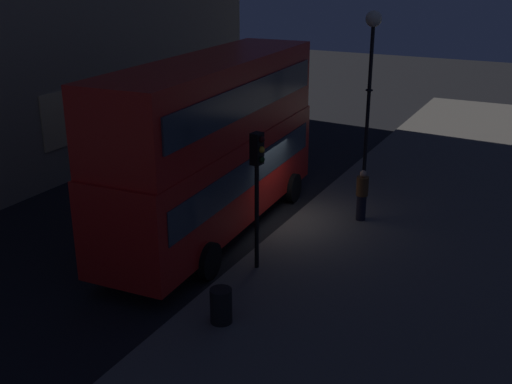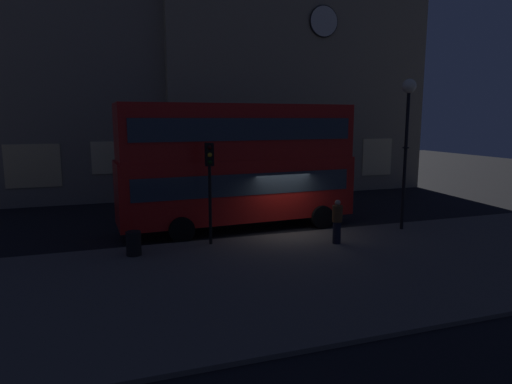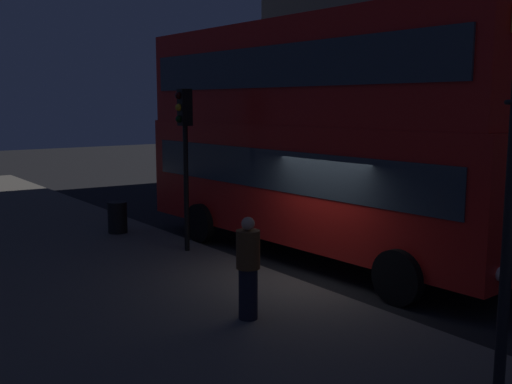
% 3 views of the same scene
% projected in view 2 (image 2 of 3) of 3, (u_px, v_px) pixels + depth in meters
% --- Properties ---
extents(ground_plane, '(80.00, 80.00, 0.00)m').
position_uv_depth(ground_plane, '(283.00, 232.00, 19.20)').
color(ground_plane, black).
extents(sidewalk_slab, '(44.00, 8.94, 0.12)m').
position_uv_depth(sidewalk_slab, '(341.00, 267.00, 14.52)').
color(sidewalk_slab, '#5B564F').
rests_on(sidewalk_slab, ground).
extents(building_with_clock, '(16.63, 8.66, 18.69)m').
position_uv_depth(building_with_clock, '(110.00, 47.00, 28.52)').
color(building_with_clock, gray).
rests_on(building_with_clock, ground).
extents(building_plain_facade, '(17.52, 8.31, 16.98)m').
position_uv_depth(building_plain_facade, '(284.00, 66.00, 31.47)').
color(building_plain_facade, tan).
rests_on(building_plain_facade, ground).
extents(double_decker_bus, '(10.52, 3.18, 5.46)m').
position_uv_depth(double_decker_bus, '(238.00, 161.00, 19.33)').
color(double_decker_bus, red).
rests_on(double_decker_bus, ground).
extents(traffic_light_near_kerb, '(0.34, 0.38, 3.84)m').
position_uv_depth(traffic_light_near_kerb, '(210.00, 172.00, 16.54)').
color(traffic_light_near_kerb, black).
rests_on(traffic_light_near_kerb, sidewalk_slab).
extents(street_lamp, '(0.59, 0.59, 6.35)m').
position_uv_depth(street_lamp, '(408.00, 115.00, 18.53)').
color(street_lamp, black).
rests_on(street_lamp, sidewalk_slab).
extents(pedestrian, '(0.39, 0.39, 1.70)m').
position_uv_depth(pedestrian, '(337.00, 221.00, 16.94)').
color(pedestrian, black).
rests_on(pedestrian, sidewalk_slab).
extents(litter_bin, '(0.52, 0.52, 0.85)m').
position_uv_depth(litter_bin, '(134.00, 243.00, 15.53)').
color(litter_bin, black).
rests_on(litter_bin, sidewalk_slab).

